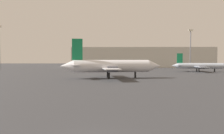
# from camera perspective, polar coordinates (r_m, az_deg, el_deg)

# --- Properties ---
(airplane_on_taxiway) EXTENTS (28.19, 20.53, 10.74)m
(airplane_on_taxiway) POSITION_cam_1_polar(r_m,az_deg,el_deg) (54.89, -0.24, 0.27)
(airplane_on_taxiway) COLOR white
(airplane_on_taxiway) RESTS_ON ground_plane
(airplane_distant) EXTENTS (23.98, 18.54, 8.00)m
(airplane_distant) POSITION_cam_1_polar(r_m,az_deg,el_deg) (93.95, 23.70, 0.31)
(airplane_distant) COLOR #B2BCCC
(airplane_distant) RESTS_ON ground_plane
(light_mast_right) EXTENTS (2.40, 0.50, 21.19)m
(light_mast_right) POSITION_cam_1_polar(r_m,az_deg,el_deg) (113.62, 21.50, 5.29)
(light_mast_right) COLOR slate
(light_mast_right) RESTS_ON ground_plane
(terminal_building) EXTENTS (95.95, 23.32, 13.68)m
(terminal_building) POSITION_cam_1_polar(r_m,az_deg,el_deg) (144.29, 8.38, 2.66)
(terminal_building) COLOR beige
(terminal_building) RESTS_ON ground_plane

